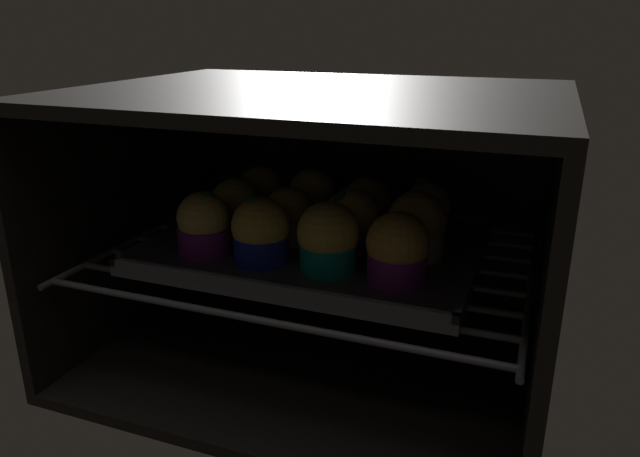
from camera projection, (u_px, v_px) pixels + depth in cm
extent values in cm
cube|color=black|center=(318.00, 350.00, 84.19)|extent=(59.00, 47.00, 1.50)
cube|color=black|center=(317.00, 95.00, 72.53)|extent=(59.00, 47.00, 1.50)
cube|color=black|center=(367.00, 189.00, 98.44)|extent=(59.00, 1.50, 34.00)
cube|color=black|center=(137.00, 209.00, 88.04)|extent=(1.50, 47.00, 34.00)
cube|color=black|center=(550.00, 262.00, 68.69)|extent=(1.50, 47.00, 34.00)
cylinder|color=#4C494C|center=(253.00, 319.00, 62.71)|extent=(54.00, 0.80, 0.80)
cylinder|color=#4C494C|center=(275.00, 298.00, 67.50)|extent=(54.00, 0.80, 0.80)
cylinder|color=#4C494C|center=(294.00, 280.00, 72.29)|extent=(54.00, 0.80, 0.80)
cylinder|color=#4C494C|center=(310.00, 264.00, 77.08)|extent=(54.00, 0.80, 0.80)
cylinder|color=#4C494C|center=(325.00, 249.00, 81.88)|extent=(54.00, 0.80, 0.80)
cylinder|color=#4C494C|center=(338.00, 237.00, 86.67)|extent=(54.00, 0.80, 0.80)
cylinder|color=#4C494C|center=(349.00, 226.00, 91.46)|extent=(54.00, 0.80, 0.80)
cylinder|color=#4C494C|center=(360.00, 215.00, 96.25)|extent=(54.00, 0.80, 0.80)
cylinder|color=#4C494C|center=(149.00, 232.00, 88.57)|extent=(0.80, 42.00, 0.80)
cylinder|color=#4C494C|center=(530.00, 287.00, 70.39)|extent=(0.80, 42.00, 0.80)
cube|color=#4C4C51|center=(320.00, 247.00, 79.93)|extent=(41.81, 33.40, 1.20)
cube|color=#4C4C51|center=(267.00, 287.00, 65.18)|extent=(41.81, 0.80, 1.00)
cube|color=#4C4C51|center=(357.00, 206.00, 93.95)|extent=(41.81, 0.80, 1.00)
cube|color=#4C4C51|center=(188.00, 222.00, 86.47)|extent=(0.80, 33.40, 1.00)
cube|color=#4C4C51|center=(477.00, 260.00, 72.66)|extent=(0.80, 33.40, 1.00)
cylinder|color=#7A238C|center=(205.00, 240.00, 76.01)|extent=(6.79, 6.79, 3.41)
sphere|color=#DBBC60|center=(203.00, 218.00, 75.04)|extent=(6.66, 6.66, 6.66)
sphere|color=#1E6023|center=(207.00, 200.00, 74.27)|extent=(2.51, 2.51, 2.51)
cylinder|color=#1928B7|center=(261.00, 248.00, 73.20)|extent=(6.79, 6.79, 3.41)
sphere|color=gold|center=(261.00, 226.00, 72.26)|extent=(7.16, 7.16, 7.16)
sphere|color=#19511E|center=(254.00, 203.00, 71.20)|extent=(2.22, 2.22, 2.22)
cylinder|color=#0C8C84|center=(328.00, 256.00, 70.55)|extent=(6.79, 6.79, 3.41)
sphere|color=gold|center=(328.00, 232.00, 69.56)|extent=(7.37, 7.37, 7.37)
cylinder|color=#7A238C|center=(397.00, 267.00, 67.48)|extent=(6.79, 6.79, 3.41)
sphere|color=gold|center=(398.00, 243.00, 66.52)|extent=(7.20, 7.20, 7.20)
sphere|color=#19511E|center=(408.00, 224.00, 66.38)|extent=(2.34, 2.34, 2.34)
cylinder|color=#1928B7|center=(237.00, 220.00, 83.68)|extent=(6.79, 6.79, 3.41)
sphere|color=#DBBC60|center=(236.00, 203.00, 82.88)|extent=(7.06, 7.06, 7.06)
sphere|color=#1E6023|center=(242.00, 187.00, 82.48)|extent=(2.08, 2.08, 2.08)
cylinder|color=silver|center=(289.00, 228.00, 80.27)|extent=(6.79, 6.79, 3.41)
sphere|color=gold|center=(289.00, 211.00, 79.48)|extent=(6.61, 6.61, 6.61)
sphere|color=#19511E|center=(290.00, 195.00, 79.59)|extent=(1.90, 1.90, 1.90)
cylinder|color=#7A238C|center=(352.00, 236.00, 77.29)|extent=(6.79, 6.79, 3.41)
sphere|color=#DBBC60|center=(352.00, 215.00, 76.37)|extent=(7.05, 7.05, 7.05)
sphere|color=#1E6023|center=(342.00, 200.00, 74.95)|extent=(2.37, 2.37, 2.37)
cylinder|color=silver|center=(416.00, 243.00, 74.78)|extent=(6.79, 6.79, 3.41)
sphere|color=gold|center=(417.00, 220.00, 73.79)|extent=(7.46, 7.46, 7.46)
cylinder|color=#1928B7|center=(261.00, 205.00, 90.51)|extent=(6.79, 6.79, 3.41)
sphere|color=gold|center=(261.00, 187.00, 89.61)|extent=(6.65, 6.65, 6.65)
cylinder|color=silver|center=(312.00, 210.00, 87.91)|extent=(6.79, 6.79, 3.41)
sphere|color=#DBBC60|center=(312.00, 191.00, 86.95)|extent=(6.70, 6.70, 6.70)
sphere|color=#19511E|center=(311.00, 174.00, 86.03)|extent=(2.45, 2.45, 2.45)
cylinder|color=#1928B7|center=(366.00, 216.00, 85.26)|extent=(6.79, 6.79, 3.41)
sphere|color=gold|center=(366.00, 201.00, 84.52)|extent=(6.95, 6.95, 6.95)
cylinder|color=#1928B7|center=(426.00, 222.00, 82.52)|extent=(6.79, 6.79, 3.41)
sphere|color=#E0CC7A|center=(427.00, 206.00, 81.73)|extent=(6.62, 6.62, 6.62)
sphere|color=#28702D|center=(422.00, 187.00, 81.22)|extent=(2.47, 2.47, 2.47)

